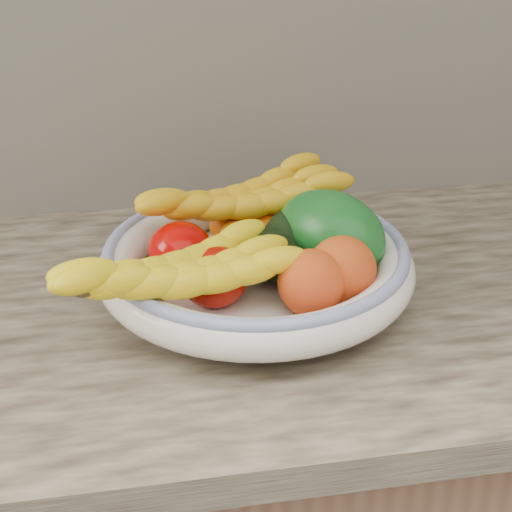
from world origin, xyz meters
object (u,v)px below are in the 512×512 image
object	(u,v)px
fruit_bowl	(256,264)
banana_bunch_front	(178,279)
green_mango	(330,234)
banana_bunch_back	(242,205)

from	to	relation	value
fruit_bowl	banana_bunch_front	distance (m)	0.14
fruit_bowl	green_mango	distance (m)	0.10
banana_bunch_back	banana_bunch_front	world-z (taller)	banana_bunch_back
banana_bunch_back	banana_bunch_front	bearing A→B (deg)	-135.70
banana_bunch_front	banana_bunch_back	bearing A→B (deg)	39.33
fruit_bowl	green_mango	size ratio (longest dim) A/B	2.52
banana_bunch_back	banana_bunch_front	distance (m)	0.21
fruit_bowl	banana_bunch_back	xyz separation A→B (m)	(-0.00, 0.10, 0.04)
green_mango	banana_bunch_back	size ratio (longest dim) A/B	0.51
fruit_bowl	green_mango	xyz separation A→B (m)	(0.10, 0.01, 0.03)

